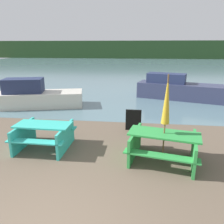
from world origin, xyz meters
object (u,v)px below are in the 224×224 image
at_px(boat_second, 179,89).
at_px(signboard, 133,120).
at_px(boat, 37,96).
at_px(picnic_table_teal, 44,134).
at_px(umbrella_gold, 167,101).
at_px(picnic_table_green, 163,144).

xyz_separation_m(boat_second, signboard, (-2.42, -5.15, -0.17)).
xyz_separation_m(boat, signboard, (4.80, -2.63, -0.14)).
relative_size(picnic_table_teal, umbrella_gold, 0.70).
distance_m(picnic_table_green, boat_second, 7.42).
bearing_deg(picnic_table_green, umbrella_gold, -135.00).
bearing_deg(picnic_table_teal, signboard, 34.54).
relative_size(picnic_table_green, boat_second, 0.41).
distance_m(picnic_table_teal, boat_second, 8.51).
bearing_deg(umbrella_gold, picnic_table_green, 45.00).
bearing_deg(picnic_table_teal, umbrella_gold, -5.75).
relative_size(picnic_table_green, signboard, 2.71).
height_order(umbrella_gold, signboard, umbrella_gold).
distance_m(boat_second, signboard, 5.69).
height_order(picnic_table_green, signboard, picnic_table_green).
height_order(umbrella_gold, boat_second, umbrella_gold).
bearing_deg(picnic_table_green, picnic_table_teal, 174.25).
bearing_deg(signboard, boat, 151.32).
bearing_deg(umbrella_gold, signboard, 111.36).
relative_size(picnic_table_teal, boat_second, 0.32).
xyz_separation_m(picnic_table_teal, boat_second, (4.97, 6.91, 0.09)).
distance_m(picnic_table_teal, umbrella_gold, 3.59).
xyz_separation_m(picnic_table_teal, umbrella_gold, (3.37, -0.34, 1.17)).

